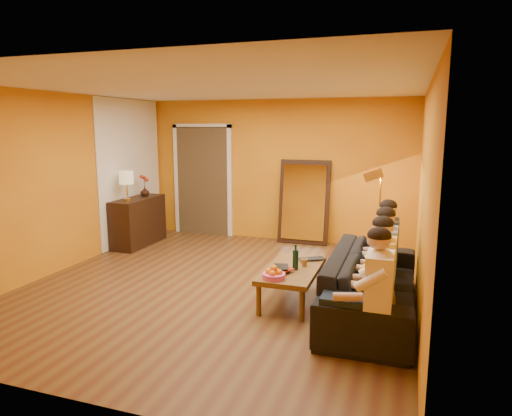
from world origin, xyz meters
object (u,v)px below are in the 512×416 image
(mirror_frame, at_px, (304,202))
(sofa, at_px, (372,283))
(sideboard, at_px, (138,221))
(wine_bottle, at_px, (295,257))
(vase, at_px, (145,192))
(dog, at_px, (377,295))
(person_mid_left, at_px, (382,275))
(person_far_right, at_px, (388,248))
(coffee_table, at_px, (292,284))
(tumbler, at_px, (304,262))
(person_mid_right, at_px, (385,260))
(laptop, at_px, (313,260))
(floor_lamp, at_px, (379,218))
(table_lamp, at_px, (127,186))
(person_far_left, at_px, (379,293))

(mirror_frame, xyz_separation_m, sofa, (1.45, -2.87, -0.41))
(sideboard, height_order, wine_bottle, sideboard)
(wine_bottle, distance_m, vase, 3.93)
(dog, bearing_deg, wine_bottle, 142.31)
(mirror_frame, xyz_separation_m, dog, (1.54, -3.29, -0.39))
(dog, xyz_separation_m, person_mid_left, (0.04, -0.03, 0.24))
(sofa, height_order, wine_bottle, wine_bottle)
(person_far_right, xyz_separation_m, vase, (-4.37, 1.39, 0.33))
(coffee_table, height_order, tumbler, tumbler)
(dog, relative_size, person_mid_right, 0.60)
(vase, bearing_deg, coffee_table, -31.20)
(wine_bottle, xyz_separation_m, laptop, (0.13, 0.40, -0.14))
(person_mid_left, bearing_deg, mirror_frame, 115.42)
(floor_lamp, xyz_separation_m, wine_bottle, (-0.84, -1.97, -0.14))
(table_lamp, height_order, vase, table_lamp)
(sideboard, height_order, coffee_table, sideboard)
(sofa, bearing_deg, person_mid_left, -163.89)
(wine_bottle, bearing_deg, tumbler, 67.62)
(person_far_left, height_order, vase, person_far_left)
(table_lamp, bearing_deg, tumbler, -21.19)
(person_far_right, bearing_deg, sideboard, 165.32)
(wine_bottle, height_order, laptop, wine_bottle)
(dog, relative_size, vase, 4.34)
(sofa, distance_m, dog, 0.43)
(coffee_table, bearing_deg, floor_lamp, 64.88)
(floor_lamp, distance_m, person_far_left, 2.98)
(person_far_left, distance_m, wine_bottle, 1.44)
(table_lamp, distance_m, person_far_right, 4.48)
(vase, bearing_deg, laptop, -25.33)
(sideboard, xyz_separation_m, vase, (0.00, 0.25, 0.51))
(person_mid_right, distance_m, person_far_right, 0.55)
(mirror_frame, xyz_separation_m, coffee_table, (0.50, -2.82, -0.55))
(person_far_right, bearing_deg, mirror_frame, 125.38)
(coffee_table, height_order, wine_bottle, wine_bottle)
(laptop, bearing_deg, coffee_table, -147.21)
(person_far_right, xyz_separation_m, tumbler, (-0.96, -0.48, -0.15))
(mirror_frame, xyz_separation_m, tumbler, (0.62, -2.70, -0.30))
(mirror_frame, xyz_separation_m, table_lamp, (-2.79, -1.38, 0.34))
(floor_lamp, height_order, vase, floor_lamp)
(person_far_right, bearing_deg, floor_lamp, 98.40)
(table_lamp, relative_size, person_mid_right, 0.42)
(vase, bearing_deg, person_far_left, -34.86)
(sideboard, bearing_deg, person_mid_left, -27.19)
(mirror_frame, relative_size, person_mid_left, 1.25)
(mirror_frame, height_order, table_lamp, mirror_frame)
(person_far_left, bearing_deg, sofa, 97.41)
(laptop, height_order, vase, vase)
(floor_lamp, height_order, person_mid_left, floor_lamp)
(sideboard, distance_m, coffee_table, 3.73)
(person_mid_right, bearing_deg, laptop, 161.43)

